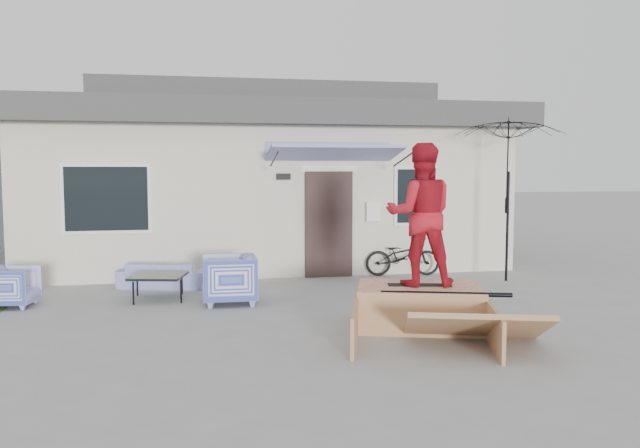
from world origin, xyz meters
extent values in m
plane|color=gray|center=(0.00, 0.00, 0.00)|extent=(90.00, 90.00, 0.00)
cube|color=beige|center=(0.00, 8.00, 1.50)|extent=(10.00, 7.00, 3.00)
cube|color=#3B3B3B|center=(0.00, 8.00, 3.25)|extent=(10.80, 7.80, 0.50)
cube|color=#3B3B3B|center=(0.00, 8.00, 3.80)|extent=(7.50, 4.50, 0.60)
cube|color=#31211D|center=(1.00, 4.46, 1.05)|extent=(0.95, 0.08, 2.10)
cube|color=white|center=(-3.20, 4.47, 1.60)|extent=(1.60, 0.06, 1.30)
cube|color=white|center=(2.80, 4.47, 1.60)|extent=(0.90, 0.06, 1.20)
cube|color=#2E3DAB|center=(1.00, 3.95, 2.45)|extent=(2.50, 1.09, 0.29)
imported|color=#2E3DAB|center=(-2.17, 3.94, 0.31)|extent=(1.67, 0.90, 0.62)
imported|color=#2E3DAB|center=(-4.42, 2.71, 0.35)|extent=(0.72, 0.76, 0.69)
imported|color=#2E3DAB|center=(-1.08, 2.32, 0.43)|extent=(0.79, 0.84, 0.86)
cube|color=black|center=(-2.21, 2.87, 0.21)|extent=(1.00, 1.00, 0.41)
imported|color=black|center=(2.49, 4.32, 0.48)|extent=(1.56, 0.70, 0.96)
cylinder|color=black|center=(4.26, 3.36, 1.05)|extent=(0.05, 0.05, 2.10)
imported|color=black|center=(4.26, 3.36, 1.75)|extent=(2.03, 1.87, 0.90)
cube|color=black|center=(1.40, 0.32, 0.58)|extent=(0.89, 0.40, 0.05)
imported|color=#A81420|center=(1.40, 0.32, 1.57)|extent=(1.08, 0.92, 1.93)
camera|label=1|loc=(-1.61, -7.91, 2.17)|focal=35.97mm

